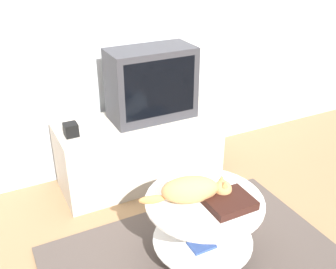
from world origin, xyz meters
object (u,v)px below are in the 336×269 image
object	(u,v)px
speaker	(71,130)
cat	(193,190)
dvd_box	(229,202)
tv	(152,84)

from	to	relation	value
speaker	cat	world-z (taller)	speaker
speaker	cat	bearing A→B (deg)	-63.64
cat	dvd_box	bearing A→B (deg)	-25.11
dvd_box	cat	distance (m)	0.21
tv	cat	xyz separation A→B (m)	(-0.18, -0.94, -0.29)
speaker	cat	xyz separation A→B (m)	(0.45, -0.90, -0.07)
tv	dvd_box	size ratio (longest dim) A/B	2.46
speaker	dvd_box	distance (m)	1.21
tv	dvd_box	xyz separation A→B (m)	(-0.03, -1.07, -0.34)
speaker	cat	distance (m)	1.01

